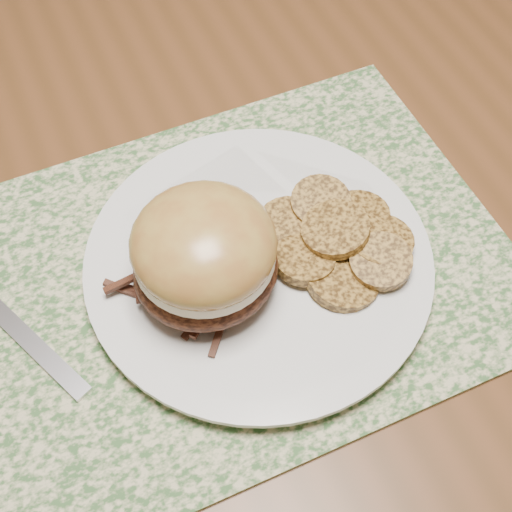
{
  "coord_description": "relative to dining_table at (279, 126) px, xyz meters",
  "views": [
    {
      "loc": [
        -0.25,
        -0.49,
        1.24
      ],
      "look_at": [
        -0.12,
        -0.22,
        0.79
      ],
      "focal_mm": 50.0,
      "sensor_mm": 36.0,
      "label": 1
    }
  ],
  "objects": [
    {
      "name": "dining_table",
      "position": [
        0.0,
        0.0,
        0.0
      ],
      "size": [
        1.5,
        0.9,
        0.75
      ],
      "color": "#5A331A",
      "rests_on": "ground"
    },
    {
      "name": "pork_sandwich",
      "position": [
        -0.16,
        -0.21,
        0.14
      ],
      "size": [
        0.12,
        0.12,
        0.08
      ],
      "rotation": [
        0.0,
        0.0,
        0.12
      ],
      "color": "black",
      "rests_on": "dinner_plate"
    },
    {
      "name": "ground",
      "position": [
        0.0,
        0.0,
        -0.67
      ],
      "size": [
        3.5,
        3.5,
        0.0
      ],
      "primitive_type": "plane",
      "color": "#51351C",
      "rests_on": "ground"
    },
    {
      "name": "dinner_plate",
      "position": [
        -0.12,
        -0.21,
        0.09
      ],
      "size": [
        0.26,
        0.26,
        0.02
      ],
      "primitive_type": "cylinder",
      "color": "silver",
      "rests_on": "placemat"
    },
    {
      "name": "fork",
      "position": [
        -0.31,
        -0.18,
        0.09
      ],
      "size": [
        0.08,
        0.16,
        0.0
      ],
      "rotation": [
        0.0,
        0.0,
        0.42
      ],
      "color": "#B5B4BC",
      "rests_on": "placemat"
    },
    {
      "name": "roasted_potatoes",
      "position": [
        -0.06,
        -0.22,
        0.11
      ],
      "size": [
        0.13,
        0.13,
        0.03
      ],
      "color": "olive",
      "rests_on": "dinner_plate"
    },
    {
      "name": "placemat",
      "position": [
        -0.14,
        -0.2,
        0.08
      ],
      "size": [
        0.45,
        0.33,
        0.0
      ],
      "primitive_type": "cube",
      "color": "#395F31",
      "rests_on": "dining_table"
    }
  ]
}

